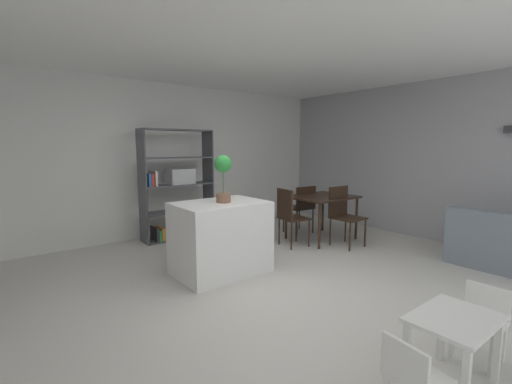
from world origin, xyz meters
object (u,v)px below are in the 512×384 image
Objects in this scene: dining_chair_island_side at (289,213)px; dining_chair_near at (343,211)px; child_table at (454,330)px; kitchen_island at (221,238)px; dining_table at (322,200)px; dining_chair_far at (302,205)px; open_bookshelf at (175,185)px; potted_plant_on_island at (223,173)px; child_chair_left at (413,377)px; child_chair_right at (482,319)px.

dining_chair_near is (0.75, -0.47, 0.01)m from dining_chair_island_side.
kitchen_island is at bearing 91.79° from child_table.
dining_chair_island_side is at bearing 11.12° from kitchen_island.
dining_table is 0.49m from dining_chair_far.
open_bookshelf reaches higher than dining_table.
kitchen_island is at bearing 176.36° from dining_chair_near.
child_chair_left is (-0.46, -2.70, -0.98)m from potted_plant_on_island.
potted_plant_on_island reaches higher than child_chair_left.
dining_table is at bearing 8.00° from potted_plant_on_island.
potted_plant_on_island is at bearing -97.29° from open_bookshelf.
child_chair_right is 0.63× the size of dining_chair_far.
child_chair_left reaches higher than child_table.
dining_chair_island_side reaches higher than dining_chair_far.
potted_plant_on_island is 2.32m from dining_chair_near.
potted_plant_on_island is 2.93m from child_chair_right.
dining_table is at bearing -39.60° from open_bookshelf.
kitchen_island reaches higher than dining_chair_far.
child_chair_left is (-0.70, -4.63, -0.64)m from open_bookshelf.
dining_chair_near is (1.96, -2.07, -0.37)m from open_bookshelf.
open_bookshelf is 1.76× the size of dining_table.
child_chair_left is at bearing -98.86° from kitchen_island.
child_table is (0.06, -2.71, -0.87)m from potted_plant_on_island.
dining_table is at bearing 94.04° from dining_chair_far.
dining_chair_near reaches higher than kitchen_island.
child_chair_left is 0.96× the size of child_chair_right.
kitchen_island is 1.51m from dining_chair_island_side.
open_bookshelf is 4.72m from child_chair_left.
child_chair_left is at bearing 179.22° from child_table.
dining_chair_island_side is (1.20, -1.60, -0.39)m from open_bookshelf.
dining_table is 0.76m from dining_chair_island_side.
dining_chair_far is (2.20, 0.78, -0.74)m from potted_plant_on_island.
kitchen_island reaches higher than child_table.
potted_plant_on_island reaches higher than dining_chair_near.
child_chair_left is at bearing -131.43° from dining_table.
dining_chair_far reaches higher than dining_table.
child_chair_right is 0.58× the size of dining_chair_near.
potted_plant_on_island is 0.55× the size of dining_table.
child_chair_right is 3.85m from dining_chair_far.
open_bookshelf is 1.98× the size of dining_chair_near.
child_table is 0.65× the size of dining_chair_island_side.
open_bookshelf reaches higher than dining_chair_island_side.
dining_table is at bearing 54.60° from child_table.
child_chair_right is at bearing -118.41° from dining_table.
potted_plant_on_island is 1.06× the size of child_chair_right.
potted_plant_on_island reaches higher than child_chair_right.
dining_chair_island_side is at bearing 12.59° from potted_plant_on_island.
child_table is at bearing -129.02° from dining_chair_near.
child_chair_left is 3.58m from dining_chair_island_side.
dining_chair_island_side reaches higher than kitchen_island.
dining_chair_island_side is (1.48, 0.29, 0.09)m from kitchen_island.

